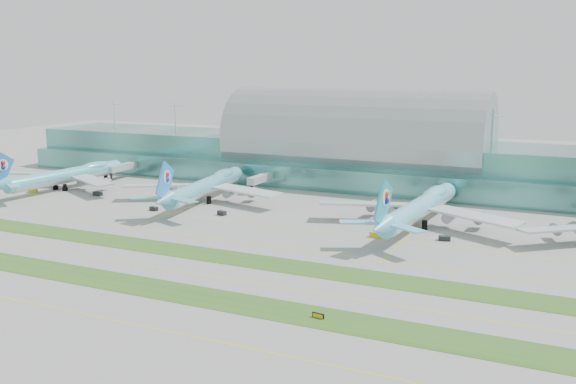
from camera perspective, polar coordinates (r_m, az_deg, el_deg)
The scene contains 18 objects.
ground at distance 185.47m, azimuth -7.23°, elevation -5.74°, with size 700.00×700.00×0.00m, color gray.
terminal at distance 297.02m, azimuth 6.03°, elevation 3.50°, with size 340.00×69.10×36.00m.
grass_strip_near at distance 163.70m, azimuth -12.49°, elevation -8.23°, with size 420.00×12.00×0.08m, color #2D591E.
grass_strip_far at distance 187.08m, azimuth -6.90°, elevation -5.57°, with size 420.00×12.00×0.08m, color #2D591E.
taxiline_a at distance 149.44m, azimuth -17.21°, elevation -10.41°, with size 420.00×0.35×0.01m, color yellow.
taxiline_b at distance 174.37m, azimuth -9.69°, elevation -6.92°, with size 420.00×0.35×0.01m, color yellow.
taxiline_c at distance 200.28m, azimuth -4.49°, elevation -4.40°, with size 420.00×0.35×0.01m, color yellow.
taxiline_d at distance 219.04m, azimuth -1.66°, elevation -3.00°, with size 420.00×0.35×0.01m, color yellow.
airliner_a at distance 299.24m, azimuth -19.04°, elevation 1.47°, with size 65.39×74.47×20.49m.
airliner_b at distance 258.91m, azimuth -7.28°, elevation 0.61°, with size 67.34×77.00×21.21m.
airliner_c at distance 222.13m, azimuth 11.69°, elevation -1.23°, with size 70.26×79.99×22.01m.
gse_a at distance 296.38m, azimuth -21.75°, elevation 0.13°, with size 3.62×2.19×1.82m, color gold.
gse_b at distance 280.45m, azimuth -16.56°, elevation -0.15°, with size 4.13×2.19×1.50m, color black.
gse_c at distance 246.32m, azimuth -11.85°, elevation -1.46°, with size 3.17×1.63×1.48m, color black.
gse_d at distance 235.11m, azimuth -5.90°, elevation -1.87°, with size 3.24×1.85×1.60m, color black.
gse_e at distance 206.12m, azimuth 7.80°, elevation -3.77°, with size 3.71×1.85×1.69m, color gold.
gse_f at distance 206.28m, azimuth 13.74°, elevation -4.02°, with size 3.77×1.80×1.46m, color black.
taxiway_sign_east at distance 141.25m, azimuth 2.69°, elevation -10.92°, with size 2.87×0.65×1.21m.
Camera 1 is at (95.34, -149.71, 53.83)m, focal length 40.00 mm.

